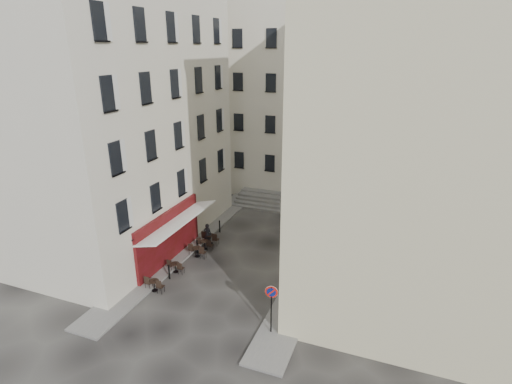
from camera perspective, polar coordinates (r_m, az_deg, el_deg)
The scene contains 18 objects.
ground at distance 24.78m, azimuth -4.45°, elevation -12.53°, with size 90.00×90.00×0.00m, color black.
sidewalk_left at distance 29.69m, azimuth -9.07°, elevation -6.76°, with size 2.00×22.00×0.12m, color slate.
sidewalk_right at distance 25.91m, azimuth 7.67°, elevation -10.93°, with size 2.00×18.00×0.12m, color slate.
building_left at distance 29.52m, azimuth -21.63°, elevation 12.82°, with size 12.20×16.20×20.60m.
building_right at distance 22.68m, azimuth 24.14°, elevation 8.13°, with size 12.20×14.20×18.60m.
building_back at distance 39.34m, azimuth 5.98°, elevation 14.05°, with size 18.20×10.20×18.60m.
cafe_storefront at distance 26.54m, azimuth -12.14°, elevation -5.98°, with size 1.74×7.30×3.50m.
stone_steps at distance 35.13m, azimuth 4.27°, elevation -1.62°, with size 9.00×3.15×0.80m.
bollard_near at distance 25.18m, azimuth -12.31°, elevation -11.00°, with size 0.12×0.12×0.98m.
bollard_mid at distance 27.76m, azimuth -8.40°, elevation -7.64°, with size 0.12×0.12×0.98m.
bollard_far at distance 30.53m, azimuth -5.22°, elevation -4.84°, with size 0.12×0.12×0.98m.
no_parking_sign at distance 19.73m, azimuth 2.20°, elevation -15.25°, with size 0.62×0.13×2.70m.
bistro_table_a at distance 24.29m, azimuth -14.28°, elevation -12.67°, with size 1.23×0.58×0.86m.
bistro_table_b at distance 25.82m, azimuth -11.39°, elevation -10.39°, with size 1.13×0.53×0.80m.
bistro_table_c at distance 27.30m, azimuth -8.37°, elevation -8.32°, with size 1.26×0.59×0.88m.
bistro_table_d at distance 28.19m, azimuth -7.32°, elevation -7.35°, with size 1.20×0.56×0.84m.
bistro_table_e at distance 28.87m, azimuth -6.53°, elevation -6.56°, with size 1.28×0.60×0.90m.
pedestrian at distance 28.65m, azimuth -6.93°, elevation -6.01°, with size 0.59×0.39×1.63m, color black.
Camera 1 is at (9.20, -18.79, 13.28)m, focal length 28.00 mm.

